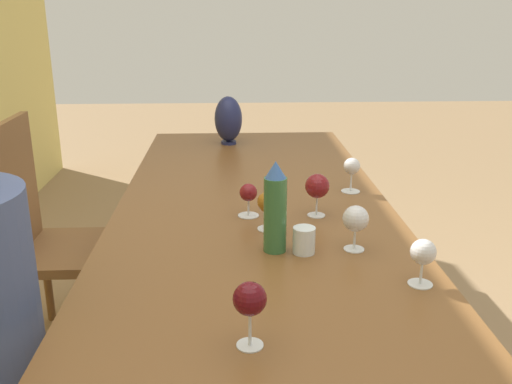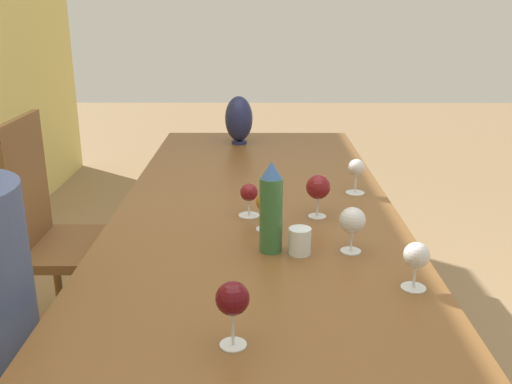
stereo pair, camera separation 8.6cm
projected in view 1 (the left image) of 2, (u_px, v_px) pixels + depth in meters
The scene contains 12 objects.
dining_table at pixel (259, 264), 1.71m from camera, with size 3.14×0.98×0.73m.
water_bottle at pixel (275, 208), 1.63m from camera, with size 0.07×0.07×0.27m.
water_tumbler at pixel (304, 240), 1.64m from camera, with size 0.07×0.07×0.08m.
vase at pixel (228, 119), 2.90m from camera, with size 0.14×0.14×0.24m.
wine_glass_0 at pixel (352, 168), 2.16m from camera, with size 0.07×0.07×0.13m.
wine_glass_1 at pixel (248, 194), 1.92m from camera, with size 0.07×0.07×0.11m.
wine_glass_2 at pixel (356, 219), 1.64m from camera, with size 0.08×0.08×0.14m.
wine_glass_3 at pixel (317, 187), 1.91m from camera, with size 0.08×0.08×0.15m.
wine_glass_4 at pixel (268, 203), 1.80m from camera, with size 0.07×0.07×0.13m.
wine_glass_5 at pixel (250, 300), 1.17m from camera, with size 0.07×0.07×0.15m.
wine_glass_6 at pixel (423, 253), 1.44m from camera, with size 0.07×0.07×0.12m.
chair_far at pixel (52, 233), 2.36m from camera, with size 0.44×0.44×0.99m.
Camera 1 is at (-1.55, 0.08, 1.42)m, focal length 40.00 mm.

